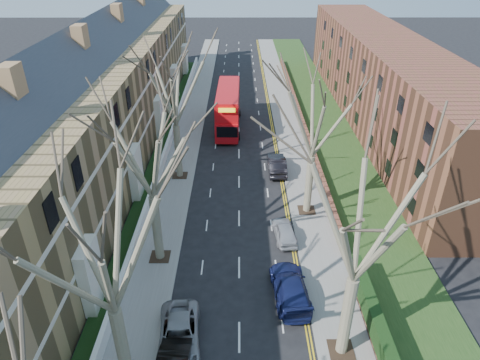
{
  "coord_description": "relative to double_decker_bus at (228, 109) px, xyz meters",
  "views": [
    {
      "loc": [
        0.0,
        -7.99,
        20.28
      ],
      "look_at": [
        0.08,
        21.98,
        3.07
      ],
      "focal_mm": 32.0,
      "sensor_mm": 36.0,
      "label": 1
    }
  ],
  "objects": [
    {
      "name": "tree_right_far",
      "position": [
        6.97,
        -18.24,
        6.93
      ],
      "size": [
        10.15,
        10.15,
        14.22
      ],
      "color": "#726B51",
      "rests_on": "ground"
    },
    {
      "name": "grass_verge_right",
      "position": [
        11.77,
        -1.24,
        -2.16
      ],
      "size": [
        6.0,
        102.0,
        0.06
      ],
      "color": "#1B3814",
      "rests_on": "ground"
    },
    {
      "name": "front_wall_left",
      "position": [
        -6.38,
        -9.24,
        -1.69
      ],
      "size": [
        0.3,
        78.0,
        1.0
      ],
      "color": "white",
      "rests_on": "ground"
    },
    {
      "name": "car_right_mid",
      "position": [
        4.75,
        -21.92,
        -1.66
      ],
      "size": [
        1.9,
        3.93,
        1.29
      ],
      "primitive_type": "imported",
      "rotation": [
        0.0,
        0.0,
        3.24
      ],
      "color": "#A0A2A9",
      "rests_on": "ground"
    },
    {
      "name": "tree_left_dist",
      "position": [
        -4.43,
        -12.24,
        7.25
      ],
      "size": [
        10.5,
        10.5,
        14.71
      ],
      "color": "#726B51",
      "rests_on": "ground"
    },
    {
      "name": "car_left_far",
      "position": [
        -2.11,
        -31.65,
        -1.61
      ],
      "size": [
        2.73,
        5.19,
        1.39
      ],
      "primitive_type": "imported",
      "rotation": [
        0.0,
        0.0,
        0.08
      ],
      "color": "gray",
      "rests_on": "ground"
    },
    {
      "name": "terrace_left",
      "position": [
        -12.37,
        -9.24,
        3.22
      ],
      "size": [
        9.7,
        78.0,
        13.6
      ],
      "color": "olive",
      "rests_on": "ground"
    },
    {
      "name": "pavement_left",
      "position": [
        -4.73,
        -1.24,
        -2.25
      ],
      "size": [
        3.0,
        102.0,
        0.12
      ],
      "primitive_type": "cube",
      "color": "slate",
      "rests_on": "ground"
    },
    {
      "name": "car_right_near",
      "position": [
        4.53,
        -28.01,
        -1.54
      ],
      "size": [
        2.55,
        5.44,
        1.54
      ],
      "primitive_type": "imported",
      "rotation": [
        0.0,
        0.0,
        3.22
      ],
      "color": "#161E50",
      "rests_on": "ground"
    },
    {
      "name": "tree_right_mid",
      "position": [
        6.97,
        -32.24,
        7.25
      ],
      "size": [
        10.5,
        10.5,
        14.71
      ],
      "color": "#726B51",
      "rests_on": "ground"
    },
    {
      "name": "car_right_far",
      "position": [
        4.97,
        -11.18,
        -1.53
      ],
      "size": [
        1.7,
        4.74,
        1.55
      ],
      "primitive_type": "imported",
      "rotation": [
        0.0,
        0.0,
        3.15
      ],
      "color": "black",
      "rests_on": "ground"
    },
    {
      "name": "flats_right",
      "position": [
        18.73,
        2.76,
        2.67
      ],
      "size": [
        13.97,
        54.0,
        10.0
      ],
      "color": "brown",
      "rests_on": "ground"
    },
    {
      "name": "tree_left_far",
      "position": [
        -4.43,
        -24.24,
        6.93
      ],
      "size": [
        10.15,
        10.15,
        14.22
      ],
      "color": "#726B51",
      "rests_on": "ground"
    },
    {
      "name": "tree_left_mid",
      "position": [
        -4.43,
        -34.24,
        7.25
      ],
      "size": [
        10.5,
        10.5,
        14.71
      ],
      "color": "#726B51",
      "rests_on": "ground"
    },
    {
      "name": "double_decker_bus",
      "position": [
        0.0,
        0.0,
        0.0
      ],
      "size": [
        2.97,
        11.27,
        4.69
      ],
      "rotation": [
        0.0,
        0.0,
        3.13
      ],
      "color": "#B90D12",
      "rests_on": "ground"
    },
    {
      "name": "pavement_right",
      "position": [
        7.27,
        -1.24,
        -2.25
      ],
      "size": [
        3.0,
        102.0,
        0.12
      ],
      "primitive_type": "cube",
      "color": "slate",
      "rests_on": "ground"
    }
  ]
}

